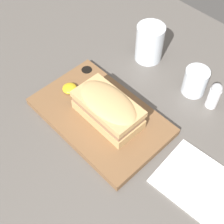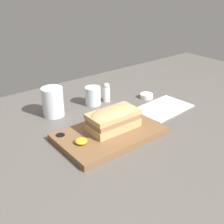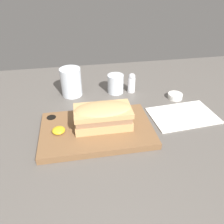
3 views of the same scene
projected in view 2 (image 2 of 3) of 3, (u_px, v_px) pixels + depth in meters
The scene contains 9 objects.
dining_table at pixel (129, 133), 91.89cm from camera, with size 197.26×108.12×2.00cm.
serving_board at pixel (109, 134), 87.80cm from camera, with size 32.35×20.42×1.99cm.
sandwich at pixel (113, 118), 87.38cm from camera, with size 16.36×8.83×6.81cm.
mustard_dollop at pixel (81, 141), 80.71cm from camera, with size 3.67×3.67×1.47cm.
water_glass at pixel (53, 104), 99.78cm from camera, with size 7.61×7.61×10.49cm.
wine_glass at pixel (93, 97), 108.91cm from camera, with size 6.08×6.08×7.13cm.
napkin at pixel (163, 108), 106.78cm from camera, with size 21.97×15.30×0.40cm.
salt_shaker at pixel (106, 92), 111.57cm from camera, with size 2.83×2.83×7.66cm.
condiment_dish at pixel (146, 96), 115.71cm from camera, with size 5.28×5.28×1.79cm.
Camera 2 is at (-53.78, -58.91, 47.49)cm, focal length 45.00 mm.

